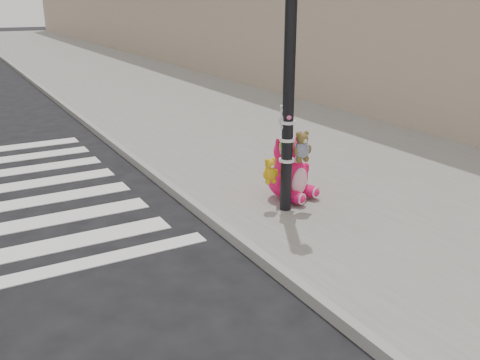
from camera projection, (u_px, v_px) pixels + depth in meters
ground at (165, 333)px, 5.18m from camera, size 120.00×120.00×0.00m
sidewalk_near at (197, 105)px, 15.72m from camera, size 7.00×80.00×0.14m
curb_edge at (79, 117)px, 14.12m from camera, size 0.12×80.00×0.15m
signal_pole at (289, 98)px, 7.31m from camera, size 0.70×0.48×4.00m
pink_bunny at (289, 172)px, 8.13m from camera, size 0.83×0.90×1.02m
red_teddy at (289, 186)px, 8.50m from camera, size 0.15×0.13×0.18m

